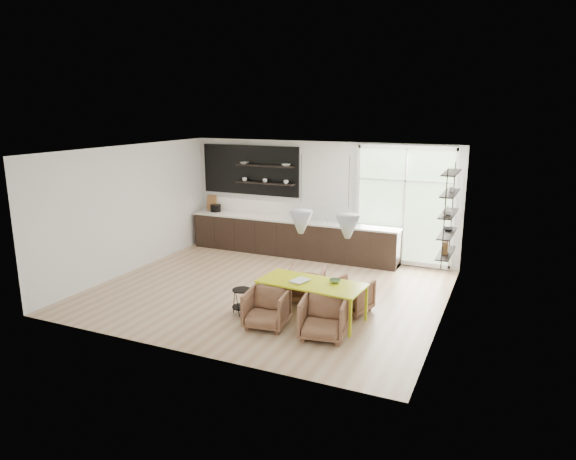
% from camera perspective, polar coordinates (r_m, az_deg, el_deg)
% --- Properties ---
extents(room, '(7.02, 6.01, 2.91)m').
position_cam_1_polar(room, '(11.08, 2.86, 1.72)').
color(room, tan).
rests_on(room, ground).
extents(kitchen_run, '(5.54, 0.69, 2.75)m').
position_cam_1_polar(kitchen_run, '(13.18, 0.15, -0.20)').
color(kitchen_run, black).
rests_on(kitchen_run, ground).
extents(right_shelving, '(0.26, 1.22, 1.90)m').
position_cam_1_polar(right_shelving, '(10.46, 17.37, 1.48)').
color(right_shelving, black).
rests_on(right_shelving, ground).
extents(dining_table, '(1.94, 0.99, 0.69)m').
position_cam_1_polar(dining_table, '(9.18, 2.63, -6.11)').
color(dining_table, '#BEC80F').
rests_on(dining_table, ground).
extents(armchair_back_left, '(0.85, 0.86, 0.65)m').
position_cam_1_polar(armchair_back_left, '(10.15, 2.05, -6.04)').
color(armchair_back_left, brown).
rests_on(armchair_back_left, ground).
extents(armchair_back_right, '(0.81, 0.83, 0.62)m').
position_cam_1_polar(armchair_back_right, '(9.67, 7.08, -7.24)').
color(armchair_back_right, brown).
rests_on(armchair_back_right, ground).
extents(armchair_front_left, '(0.79, 0.81, 0.66)m').
position_cam_1_polar(armchair_front_left, '(8.97, -2.38, -8.73)').
color(armchair_front_left, brown).
rests_on(armchair_front_left, ground).
extents(armchair_front_right, '(0.85, 0.86, 0.68)m').
position_cam_1_polar(armchair_front_right, '(8.58, 3.96, -9.70)').
color(armchair_front_right, brown).
rests_on(armchair_front_right, ground).
extents(wire_stool, '(0.38, 0.38, 0.47)m').
position_cam_1_polar(wire_stool, '(9.53, -5.14, -7.53)').
color(wire_stool, black).
rests_on(wire_stool, ground).
extents(table_book, '(0.33, 0.39, 0.03)m').
position_cam_1_polar(table_book, '(9.26, 0.73, -5.50)').
color(table_book, white).
rests_on(table_book, dining_table).
extents(table_bowl, '(0.23, 0.23, 0.06)m').
position_cam_1_polar(table_bowl, '(9.17, 5.24, -5.66)').
color(table_bowl, '#55784C').
rests_on(table_bowl, dining_table).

